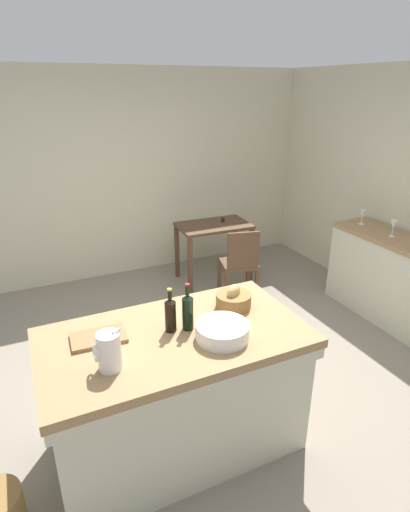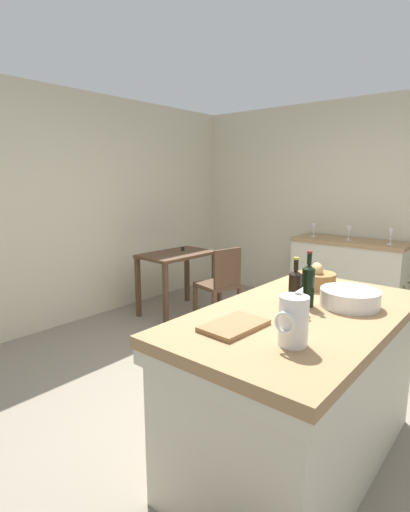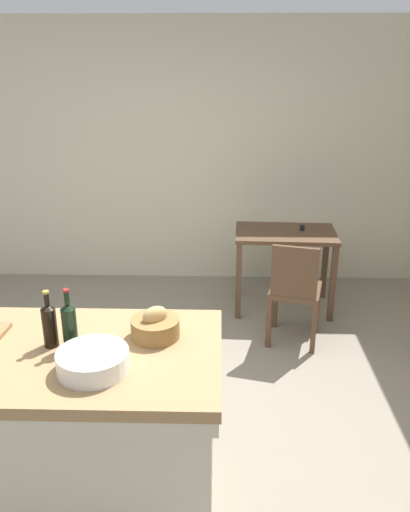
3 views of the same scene
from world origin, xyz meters
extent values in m
plane|color=gray|center=(0.00, 0.00, 0.00)|extent=(6.76, 6.76, 0.00)
cube|color=beige|center=(0.00, 2.60, 1.30)|extent=(5.32, 0.12, 2.60)
cube|color=#99754C|center=(-0.47, -0.52, 0.89)|extent=(1.68, 0.91, 0.06)
cube|color=beige|center=(-0.47, -0.52, 0.82)|extent=(1.66, 0.89, 0.08)
cube|color=beige|center=(-0.47, -0.52, 0.43)|extent=(1.60, 0.83, 0.86)
cube|color=#99754C|center=(2.26, 0.21, 0.90)|extent=(0.52, 1.32, 0.04)
cube|color=beige|center=(2.26, 0.21, 0.44)|extent=(0.49, 1.29, 0.88)
cube|color=#513826|center=(0.96, 1.82, 0.74)|extent=(0.92, 0.59, 0.04)
cube|color=#513826|center=(0.53, 1.60, 0.36)|extent=(0.05, 0.05, 0.72)
cube|color=#513826|center=(1.36, 1.56, 0.36)|extent=(0.05, 0.05, 0.72)
cube|color=#513826|center=(0.55, 2.09, 0.36)|extent=(0.05, 0.05, 0.72)
cube|color=#513826|center=(1.38, 2.05, 0.36)|extent=(0.05, 0.05, 0.72)
cylinder|color=black|center=(1.11, 1.87, 0.78)|extent=(0.04, 0.04, 0.05)
cube|color=#513826|center=(0.98, 1.22, 0.45)|extent=(0.48, 0.48, 0.04)
cube|color=#513826|center=(0.94, 1.05, 0.69)|extent=(0.36, 0.12, 0.42)
cube|color=#513826|center=(1.20, 1.35, 0.22)|extent=(0.05, 0.05, 0.43)
cube|color=#513826|center=(0.85, 1.44, 0.22)|extent=(0.05, 0.05, 0.43)
cube|color=#513826|center=(1.12, 1.00, 0.22)|extent=(0.05, 0.05, 0.43)
cube|color=#513826|center=(0.77, 1.09, 0.22)|extent=(0.05, 0.05, 0.43)
cylinder|color=white|center=(-0.91, -0.69, 1.03)|extent=(0.13, 0.13, 0.22)
cone|color=white|center=(-0.85, -0.69, 1.15)|extent=(0.07, 0.04, 0.06)
torus|color=white|center=(-0.98, -0.69, 1.04)|extent=(0.02, 0.10, 0.10)
cylinder|color=white|center=(-0.22, -0.69, 0.97)|extent=(0.33, 0.33, 0.10)
cylinder|color=olive|center=(0.03, -0.37, 0.97)|extent=(0.25, 0.25, 0.10)
ellipsoid|color=tan|center=(0.03, -0.37, 1.04)|extent=(0.15, 0.14, 0.10)
cube|color=olive|center=(-0.91, -0.38, 0.93)|extent=(0.34, 0.23, 0.02)
cylinder|color=black|center=(-0.37, -0.50, 1.03)|extent=(0.07, 0.07, 0.22)
cone|color=black|center=(-0.37, -0.50, 1.15)|extent=(0.07, 0.07, 0.03)
cylinder|color=black|center=(-0.37, -0.50, 1.20)|extent=(0.03, 0.03, 0.08)
cylinder|color=maroon|center=(-0.37, -0.50, 1.23)|extent=(0.03, 0.03, 0.01)
cylinder|color=black|center=(-0.47, -0.47, 1.02)|extent=(0.07, 0.07, 0.20)
cone|color=black|center=(-0.47, -0.47, 1.13)|extent=(0.07, 0.07, 0.02)
cylinder|color=black|center=(-0.47, -0.47, 1.18)|extent=(0.03, 0.03, 0.07)
cylinder|color=#B29933|center=(-0.47, -0.47, 1.21)|extent=(0.03, 0.03, 0.01)
cylinder|color=white|center=(2.22, 0.22, 0.92)|extent=(0.06, 0.06, 0.00)
cylinder|color=white|center=(2.22, 0.22, 0.96)|extent=(0.01, 0.01, 0.07)
cone|color=white|center=(2.22, 0.22, 1.05)|extent=(0.07, 0.07, 0.10)
cylinder|color=white|center=(2.25, 0.67, 0.92)|extent=(0.06, 0.06, 0.00)
cylinder|color=white|center=(2.25, 0.67, 0.96)|extent=(0.01, 0.01, 0.07)
cone|color=white|center=(2.25, 0.67, 1.04)|extent=(0.07, 0.07, 0.10)
camera|label=1|loc=(-1.22, -2.59, 2.36)|focal=28.77mm
camera|label=2|loc=(-2.39, -1.43, 1.63)|focal=27.45mm
camera|label=3|loc=(0.35, -2.77, 2.30)|focal=37.57mm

